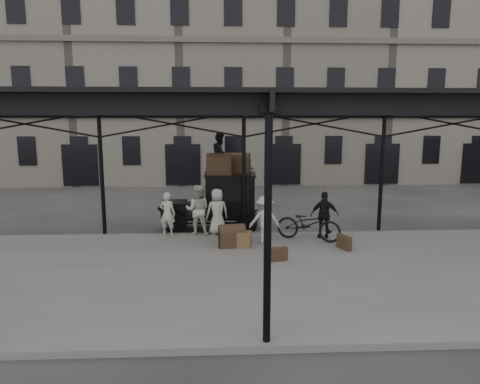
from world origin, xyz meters
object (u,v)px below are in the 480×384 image
object	(u,v)px
bicycle	(309,224)
steamer_trunk_platform	(232,237)
porter_left	(167,214)
taxi	(221,199)
porter_official	(324,215)
steamer_trunk_roof_near	(219,165)

from	to	relation	value
bicycle	steamer_trunk_platform	world-z (taller)	bicycle
porter_left	steamer_trunk_platform	bearing A→B (deg)	159.25
bicycle	steamer_trunk_platform	size ratio (longest dim) A/B	2.64
bicycle	taxi	bearing A→B (deg)	79.53
porter_official	steamer_trunk_roof_near	size ratio (longest dim) A/B	1.77
bicycle	steamer_trunk_roof_near	world-z (taller)	steamer_trunk_roof_near
taxi	porter_official	xyz separation A→B (m)	(3.53, -1.90, -0.24)
taxi	steamer_trunk_platform	distance (m)	2.86
bicycle	porter_official	bearing A→B (deg)	-42.39
taxi	steamer_trunk_roof_near	world-z (taller)	steamer_trunk_roof_near
taxi	steamer_trunk_roof_near	size ratio (longest dim) A/B	3.98
porter_official	steamer_trunk_platform	size ratio (longest dim) A/B	1.96
bicycle	steamer_trunk_roof_near	xyz separation A→B (m)	(-3.02, 1.89, 1.79)
bicycle	porter_left	bearing A→B (deg)	105.12
taxi	steamer_trunk_platform	xyz separation A→B (m)	(0.32, -2.74, -0.75)
taxi	bicycle	distance (m)	3.66
porter_left	porter_official	xyz separation A→B (m)	(5.44, -0.65, 0.04)
steamer_trunk_roof_near	steamer_trunk_platform	world-z (taller)	steamer_trunk_roof_near
porter_left	porter_official	bearing A→B (deg)	-173.72
steamer_trunk_platform	porter_left	bearing A→B (deg)	136.03
bicycle	steamer_trunk_platform	xyz separation A→B (m)	(-2.62, -0.61, -0.27)
taxi	bicycle	bearing A→B (deg)	-36.04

